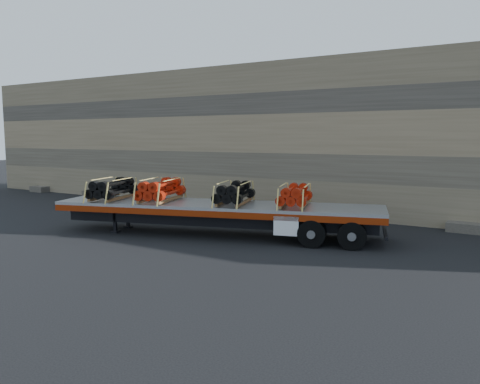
{
  "coord_description": "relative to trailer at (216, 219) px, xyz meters",
  "views": [
    {
      "loc": [
        8.72,
        -14.38,
        3.55
      ],
      "look_at": [
        -0.35,
        0.64,
        1.48
      ],
      "focal_mm": 35.0,
      "sensor_mm": 36.0,
      "label": 1
    }
  ],
  "objects": [
    {
      "name": "bundle_front",
      "position": [
        -3.98,
        -1.17,
        0.97
      ],
      "size": [
        1.63,
        2.35,
        0.76
      ],
      "primitive_type": null,
      "rotation": [
        0.0,
        0.0,
        0.28
      ],
      "color": "black",
      "rests_on": "trailer"
    },
    {
      "name": "rock_wall",
      "position": [
        0.62,
        7.07,
        2.91
      ],
      "size": [
        44.0,
        3.0,
        7.0
      ],
      "primitive_type": "cube",
      "color": "#7A6B54",
      "rests_on": "ground"
    },
    {
      "name": "bundle_midfront",
      "position": [
        -2.07,
        -0.61,
        0.98
      ],
      "size": [
        1.69,
        2.45,
        0.79
      ],
      "primitive_type": null,
      "rotation": [
        0.0,
        0.0,
        0.28
      ],
      "color": "#AE1C09",
      "rests_on": "trailer"
    },
    {
      "name": "trailer",
      "position": [
        0.0,
        0.0,
        0.0
      ],
      "size": [
        11.93,
        5.48,
        1.18
      ],
      "primitive_type": null,
      "rotation": [
        0.0,
        0.0,
        0.28
      ],
      "color": "#AEB0B6",
      "rests_on": "ground"
    },
    {
      "name": "bundle_rear",
      "position": [
        2.72,
        0.8,
        0.94
      ],
      "size": [
        1.52,
        2.19,
        0.71
      ],
      "primitive_type": null,
      "rotation": [
        0.0,
        0.0,
        0.28
      ],
      "color": "#AE1C09",
      "rests_on": "trailer"
    },
    {
      "name": "bundle_midrear",
      "position": [
        0.65,
        0.19,
        0.96
      ],
      "size": [
        1.58,
        2.29,
        0.74
      ],
      "primitive_type": null,
      "rotation": [
        0.0,
        0.0,
        0.28
      ],
      "color": "black",
      "rests_on": "trailer"
    },
    {
      "name": "ground",
      "position": [
        0.62,
        0.57,
        -0.59
      ],
      "size": [
        120.0,
        120.0,
        0.0
      ],
      "primitive_type": "plane",
      "color": "black",
      "rests_on": "ground"
    }
  ]
}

